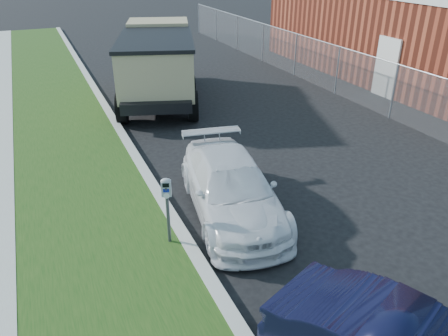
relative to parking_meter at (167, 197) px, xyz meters
name	(u,v)px	position (x,y,z in m)	size (l,w,h in m)	color
ground	(303,217)	(2.90, -0.17, -1.11)	(120.00, 120.00, 0.00)	black
streetside	(17,226)	(-2.67, 1.83, -1.04)	(6.12, 50.00, 0.15)	#96968E
chainlink_fence	(338,61)	(8.90, 6.83, 0.15)	(0.06, 30.06, 30.00)	slate
brick_building	(439,24)	(14.89, 7.83, 1.01)	(9.20, 14.20, 4.17)	maroon
parking_meter	(167,197)	(0.00, 0.00, 0.00)	(0.22, 0.18, 1.36)	#3F4247
white_wagon	(230,187)	(1.57, 0.68, -0.51)	(1.70, 4.17, 1.21)	silver
dump_truck	(158,60)	(2.48, 9.10, 0.32)	(4.24, 6.89, 2.54)	black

